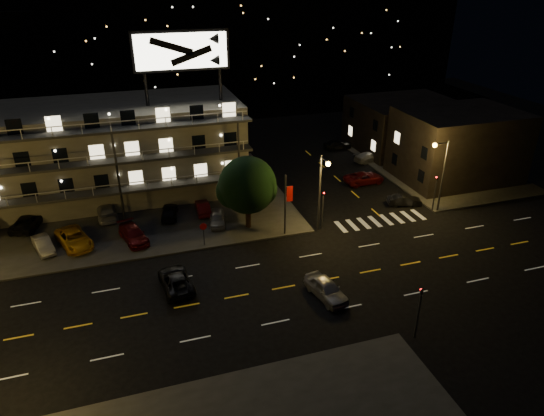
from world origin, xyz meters
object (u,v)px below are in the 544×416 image
object	(u,v)px
lot_car_7	(106,211)
side_car_0	(405,200)
lot_car_2	(74,239)
lot_car_4	(217,218)
tree	(247,187)
road_car_east	(326,289)
road_car_west	(176,280)

from	to	relation	value
lot_car_7	side_car_0	xyz separation A→B (m)	(31.59, -6.70, -0.25)
side_car_0	lot_car_2	bearing A→B (deg)	104.24
lot_car_7	side_car_0	size ratio (longest dim) A/B	1.31
lot_car_4	side_car_0	size ratio (longest dim) A/B	1.01
tree	side_car_0	size ratio (longest dim) A/B	2.00
road_car_east	lot_car_7	bearing A→B (deg)	119.43
lot_car_4	lot_car_7	xyz separation A→B (m)	(-10.78, 4.97, 0.07)
tree	road_car_east	size ratio (longest dim) A/B	1.66
tree	road_car_east	bearing A→B (deg)	-77.33
lot_car_2	road_car_west	size ratio (longest dim) A/B	1.03
lot_car_7	road_car_east	bearing A→B (deg)	124.81
road_car_east	tree	bearing A→B (deg)	91.96
lot_car_7	side_car_0	bearing A→B (deg)	162.69
tree	side_car_0	xyz separation A→B (m)	(17.99, -0.17, -3.96)
lot_car_4	lot_car_7	size ratio (longest dim) A/B	0.77
lot_car_7	lot_car_2	bearing A→B (deg)	54.91
lot_car_2	side_car_0	size ratio (longest dim) A/B	1.39
tree	lot_car_4	world-z (taller)	tree
road_car_east	lot_car_4	bearing A→B (deg)	100.74
lot_car_4	side_car_0	xyz separation A→B (m)	(20.80, -1.74, -0.18)
lot_car_2	lot_car_4	distance (m)	13.75
lot_car_4	road_car_east	xyz separation A→B (m)	(5.75, -14.65, -0.03)
road_car_east	road_car_west	distance (m)	12.29
side_car_0	road_car_west	bearing A→B (deg)	123.65
lot_car_4	side_car_0	world-z (taller)	lot_car_4
tree	lot_car_4	distance (m)	4.97
side_car_0	lot_car_4	bearing A→B (deg)	102.00
side_car_0	road_car_east	xyz separation A→B (m)	(-15.05, -12.91, 0.15)
lot_car_4	road_car_east	bearing A→B (deg)	-57.84
lot_car_7	road_car_west	xyz separation A→B (m)	(5.28, -14.69, -0.16)
lot_car_2	lot_car_4	bearing A→B (deg)	-19.81
road_car_east	side_car_0	bearing A→B (deg)	29.93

